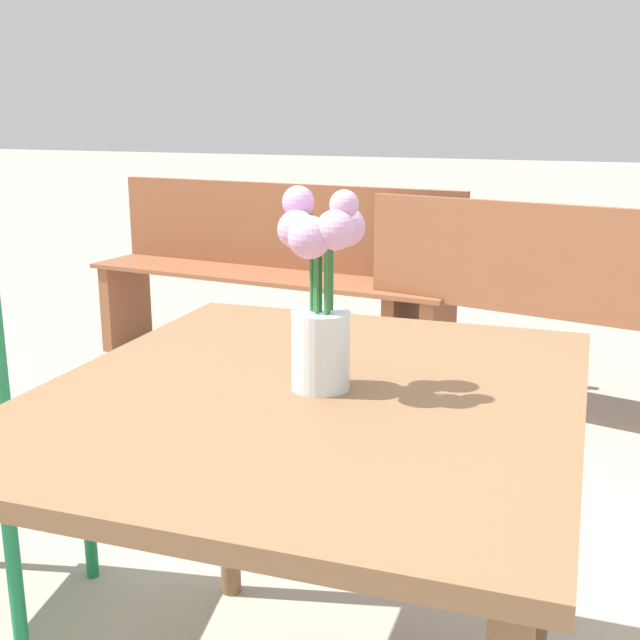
# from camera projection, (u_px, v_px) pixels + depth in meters

# --- Properties ---
(table_front) EXTENTS (0.92, 1.04, 0.73)m
(table_front) POSITION_uv_depth(u_px,v_px,m) (312.00, 439.00, 1.35)
(table_front) COLOR brown
(table_front) RESTS_ON ground_plane
(flower_vase) EXTENTS (0.14, 0.15, 0.33)m
(flower_vase) POSITION_uv_depth(u_px,v_px,m) (321.00, 299.00, 1.28)
(flower_vase) COLOR silver
(flower_vase) RESTS_ON table_front
(bench_near) EXTENTS (1.82, 0.49, 0.85)m
(bench_near) POSITION_uv_depth(u_px,v_px,m) (274.00, 266.00, 3.76)
(bench_near) COLOR brown
(bench_near) RESTS_ON ground_plane
(bench_middle) EXTENTS (1.97, 0.73, 0.85)m
(bench_middle) POSITION_uv_depth(u_px,v_px,m) (618.00, 309.00, 2.92)
(bench_middle) COLOR brown
(bench_middle) RESTS_ON ground_plane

